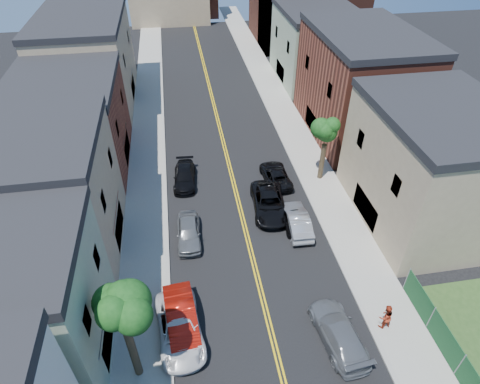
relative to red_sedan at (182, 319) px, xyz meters
name	(u,v)px	position (x,y,z in m)	size (l,w,h in m)	color
sidewalk_left	(147,137)	(-2.57, 23.46, -0.77)	(3.20, 100.00, 0.15)	gray
sidewalk_right	(291,125)	(13.23, 23.46, -0.77)	(3.20, 100.00, 0.15)	gray
curb_left	(163,135)	(-0.82, 23.46, -0.77)	(0.30, 100.00, 0.15)	gray
curb_right	(276,126)	(11.48, 23.46, -0.77)	(0.30, 100.00, 0.15)	gray
bldg_left_palegrn	(8,314)	(-8.67, -0.54, 3.40)	(9.00, 8.00, 8.50)	gray
bldg_left_tan_near	(44,200)	(-8.67, 8.46, 3.65)	(9.00, 10.00, 9.00)	#998466
bldg_left_brick	(71,128)	(-8.67, 19.46, 3.15)	(9.00, 12.00, 8.00)	brown
bldg_left_tan_far	(89,62)	(-8.67, 33.46, 3.90)	(9.00, 16.00, 9.50)	#998466
bldg_right_tan	(429,170)	(19.33, 7.46, 3.65)	(9.00, 12.00, 9.00)	#998466
bldg_right_brick	(358,87)	(19.33, 21.46, 4.15)	(9.00, 14.00, 10.00)	brown
bldg_right_palegrn	(315,47)	(19.33, 35.46, 3.40)	(9.00, 12.00, 8.50)	gray
tree_left_mid	(118,302)	(-2.55, -2.54, 5.74)	(5.20, 5.20, 9.29)	#382C1C
tree_right_far	(328,123)	(13.25, 13.46, 4.91)	(4.40, 4.40, 8.03)	#382C1C
red_sedan	(182,319)	(0.00, 0.00, 0.00)	(1.79, 5.14, 1.69)	#AF160B
white_pickup	(180,328)	(-0.17, -0.55, -0.07)	(2.58, 5.59, 1.55)	silver
grey_car_left	(189,232)	(0.90, 7.58, -0.09)	(1.78, 4.44, 1.51)	#5B5F63
black_car_left	(185,176)	(1.00, 14.88, -0.17)	(1.90, 4.68, 1.36)	black
grey_car_right	(338,333)	(9.13, -2.38, -0.08)	(2.15, 5.28, 1.53)	slate
black_car_right	(293,219)	(9.13, 7.77, -0.10)	(1.76, 4.37, 1.49)	black
silver_car_right	(297,220)	(9.35, 7.50, -0.08)	(1.63, 4.68, 1.54)	#9B9DA3
dark_car_right_far	(276,175)	(9.13, 13.76, -0.18)	(2.20, 4.78, 1.33)	black
black_suv_lane	(269,203)	(7.66, 9.88, -0.05)	(2.63, 5.71, 1.59)	black
pedestrian_right	(385,317)	(12.18, -2.00, 0.25)	(0.92, 0.72, 1.89)	#9C2E18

